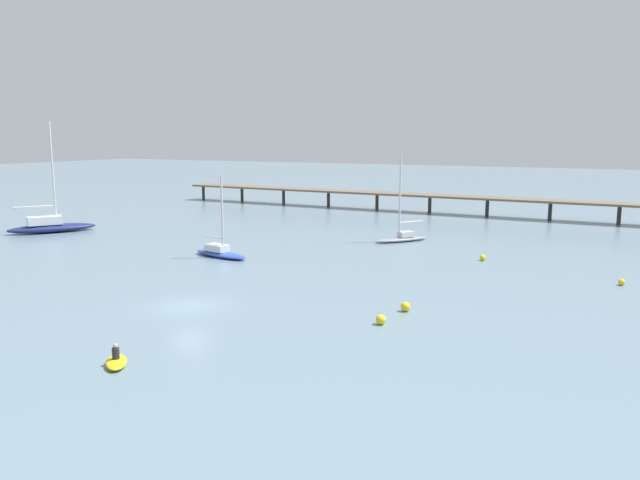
# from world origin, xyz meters

# --- Properties ---
(ground_plane) EXTENTS (400.00, 400.00, 0.00)m
(ground_plane) POSITION_xyz_m (0.00, 0.00, 0.00)
(ground_plane) COLOR slate
(pier) EXTENTS (85.74, 5.77, 6.30)m
(pier) POSITION_xyz_m (14.94, 55.31, 3.26)
(pier) COLOR brown
(pier) RESTS_ON ground_plane
(sailboat_gray) EXTENTS (5.10, 5.91, 9.29)m
(sailboat_gray) POSITION_xyz_m (4.41, 30.45, 0.62)
(sailboat_gray) COLOR gray
(sailboat_gray) RESTS_ON ground_plane
(sailboat_navy) EXTENTS (7.69, 9.64, 12.90)m
(sailboat_navy) POSITION_xyz_m (-34.72, 17.98, 0.83)
(sailboat_navy) COLOR navy
(sailboat_navy) RESTS_ON ground_plane
(sailboat_blue) EXTENTS (6.65, 3.06, 7.59)m
(sailboat_blue) POSITION_xyz_m (-8.16, 14.77, 0.53)
(sailboat_blue) COLOR #2D4CB7
(sailboat_blue) RESTS_ON ground_plane
(dinghy_yellow) EXTENTS (2.24, 2.30, 1.14)m
(dinghy_yellow) POSITION_xyz_m (3.50, -10.13, 0.23)
(dinghy_yellow) COLOR yellow
(dinghy_yellow) RESTS_ON ground_plane
(mooring_buoy_mid) EXTENTS (0.50, 0.50, 0.50)m
(mooring_buoy_mid) POSITION_xyz_m (25.73, 19.28, 0.25)
(mooring_buoy_mid) COLOR yellow
(mooring_buoy_mid) RESTS_ON ground_plane
(mooring_buoy_inner) EXTENTS (0.54, 0.54, 0.54)m
(mooring_buoy_inner) POSITION_xyz_m (14.32, 23.99, 0.27)
(mooring_buoy_inner) COLOR yellow
(mooring_buoy_inner) RESTS_ON ground_plane
(mooring_buoy_near) EXTENTS (0.62, 0.62, 0.62)m
(mooring_buoy_near) POSITION_xyz_m (13.28, 5.27, 0.31)
(mooring_buoy_near) COLOR yellow
(mooring_buoy_near) RESTS_ON ground_plane
(mooring_buoy_outer) EXTENTS (0.62, 0.62, 0.62)m
(mooring_buoy_outer) POSITION_xyz_m (12.85, 1.94, 0.31)
(mooring_buoy_outer) COLOR yellow
(mooring_buoy_outer) RESTS_ON ground_plane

